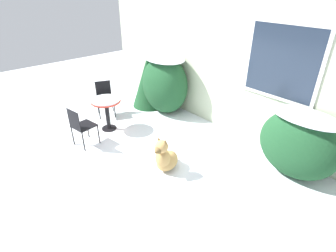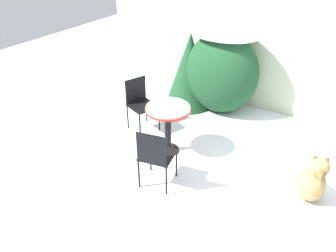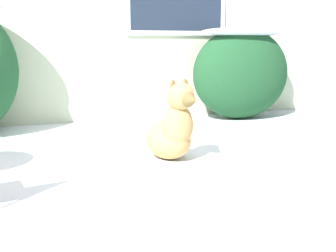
% 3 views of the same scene
% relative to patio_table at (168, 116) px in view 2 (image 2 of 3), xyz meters
% --- Properties ---
extents(ground_plane, '(16.00, 16.00, 0.00)m').
position_rel_patio_table_xyz_m(ground_plane, '(1.55, -0.13, -0.60)').
color(ground_plane, silver).
extents(house_wall, '(8.00, 0.10, 2.91)m').
position_rel_patio_table_xyz_m(house_wall, '(1.63, 2.07, 0.88)').
color(house_wall, '#B2BC9E').
rests_on(house_wall, ground_plane).
extents(shrub_left, '(1.31, 0.99, 1.45)m').
position_rel_patio_table_xyz_m(shrub_left, '(0.14, 1.60, 0.17)').
color(shrub_left, '#194223').
rests_on(shrub_left, ground_plane).
extents(evergreen_bush, '(0.89, 0.89, 1.37)m').
position_rel_patio_table_xyz_m(evergreen_bush, '(-0.45, 1.52, 0.09)').
color(evergreen_bush, '#194223').
rests_on(evergreen_bush, ground_plane).
extents(patio_table, '(0.65, 0.65, 0.75)m').
position_rel_patio_table_xyz_m(patio_table, '(0.00, 0.00, 0.00)').
color(patio_table, black).
rests_on(patio_table, ground_plane).
extents(patio_chair_near_table, '(0.54, 0.54, 0.85)m').
position_rel_patio_table_xyz_m(patio_chair_near_table, '(-0.73, 0.35, -0.12)').
color(patio_chair_near_table, black).
rests_on(patio_chair_near_table, ground_plane).
extents(patio_chair_far_side, '(0.48, 0.48, 0.85)m').
position_rel_patio_table_xyz_m(patio_chair_far_side, '(0.27, -0.75, -0.12)').
color(patio_chair_far_side, black).
rests_on(patio_chair_far_side, ground_plane).
extents(dog, '(0.48, 0.72, 0.72)m').
position_rel_patio_table_xyz_m(dog, '(2.02, -0.00, -0.33)').
color(dog, tan).
rests_on(dog, ground_plane).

